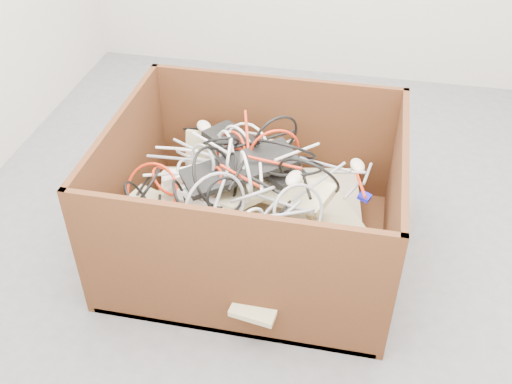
% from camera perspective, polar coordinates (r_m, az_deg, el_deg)
% --- Properties ---
extents(ground, '(3.00, 3.00, 0.00)m').
position_cam_1_polar(ground, '(2.71, 2.94, -2.85)').
color(ground, '#565558').
rests_on(ground, ground).
extents(cardboard_box, '(1.12, 0.94, 0.60)m').
position_cam_1_polar(cardboard_box, '(2.47, -0.43, -2.89)').
color(cardboard_box, '#3A1F0E').
rests_on(cardboard_box, ground).
extents(keyboard_pile, '(1.05, 0.88, 0.35)m').
position_cam_1_polar(keyboard_pile, '(2.39, 0.38, -0.69)').
color(keyboard_pile, beige).
rests_on(keyboard_pile, cardboard_box).
extents(mice_scatter, '(0.83, 0.63, 0.20)m').
position_cam_1_polar(mice_scatter, '(2.37, -0.64, 1.76)').
color(mice_scatter, beige).
rests_on(mice_scatter, keyboard_pile).
extents(power_strip_left, '(0.29, 0.13, 0.12)m').
position_cam_1_polar(power_strip_left, '(2.39, -5.73, 1.99)').
color(power_strip_left, white).
rests_on(power_strip_left, keyboard_pile).
extents(power_strip_right, '(0.28, 0.13, 0.09)m').
position_cam_1_polar(power_strip_right, '(2.27, -4.41, -1.27)').
color(power_strip_right, white).
rests_on(power_strip_right, keyboard_pile).
extents(vga_plug, '(0.06, 0.06, 0.03)m').
position_cam_1_polar(vga_plug, '(2.33, 10.41, -0.45)').
color(vga_plug, '#0C0DBC').
rests_on(vga_plug, keyboard_pile).
extents(cable_tangle, '(1.00, 0.79, 0.41)m').
position_cam_1_polar(cable_tangle, '(2.31, -1.61, 1.85)').
color(cable_tangle, red).
rests_on(cable_tangle, keyboard_pile).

